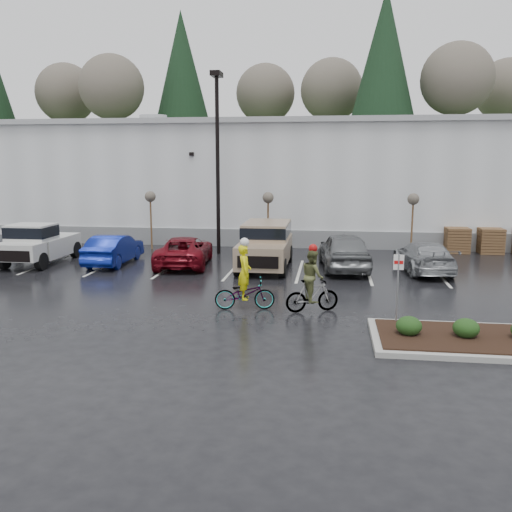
# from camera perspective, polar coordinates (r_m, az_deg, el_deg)

# --- Properties ---
(ground) EXTENTS (120.00, 120.00, 0.00)m
(ground) POSITION_cam_1_polar(r_m,az_deg,el_deg) (16.49, 1.24, -7.13)
(ground) COLOR black
(ground) RESTS_ON ground
(warehouse) EXTENTS (60.50, 15.50, 7.20)m
(warehouse) POSITION_cam_1_polar(r_m,az_deg,el_deg) (37.71, 5.16, 8.18)
(warehouse) COLOR silver
(warehouse) RESTS_ON ground
(wooded_ridge) EXTENTS (80.00, 25.00, 6.00)m
(wooded_ridge) POSITION_cam_1_polar(r_m,az_deg,el_deg) (60.71, 6.21, 8.26)
(wooded_ridge) COLOR #283F1A
(wooded_ridge) RESTS_ON ground
(lamppost) EXTENTS (0.50, 1.00, 9.22)m
(lamppost) POSITION_cam_1_polar(r_m,az_deg,el_deg) (28.26, -4.08, 11.70)
(lamppost) COLOR black
(lamppost) RESTS_ON ground
(sapling_west) EXTENTS (0.60, 0.60, 3.20)m
(sapling_west) POSITION_cam_1_polar(r_m,az_deg,el_deg) (30.36, -11.07, 5.84)
(sapling_west) COLOR #4C311E
(sapling_west) RESTS_ON ground
(sapling_mid) EXTENTS (0.60, 0.60, 3.20)m
(sapling_mid) POSITION_cam_1_polar(r_m,az_deg,el_deg) (28.92, 1.28, 5.82)
(sapling_mid) COLOR #4C311E
(sapling_mid) RESTS_ON ground
(sapling_east) EXTENTS (0.60, 0.60, 3.20)m
(sapling_east) POSITION_cam_1_polar(r_m,az_deg,el_deg) (29.04, 16.22, 5.44)
(sapling_east) COLOR #4C311E
(sapling_east) RESTS_ON ground
(pallet_stack_a) EXTENTS (1.20, 1.20, 1.35)m
(pallet_stack_a) POSITION_cam_1_polar(r_m,az_deg,el_deg) (30.69, 20.39, 1.58)
(pallet_stack_a) COLOR #4C311E
(pallet_stack_a) RESTS_ON ground
(pallet_stack_b) EXTENTS (1.20, 1.20, 1.35)m
(pallet_stack_b) POSITION_cam_1_polar(r_m,az_deg,el_deg) (31.10, 23.44, 1.48)
(pallet_stack_b) COLOR #4C311E
(pallet_stack_b) RESTS_ON ground
(shrub_a) EXTENTS (0.70, 0.70, 0.52)m
(shrub_a) POSITION_cam_1_polar(r_m,az_deg,el_deg) (15.47, 15.80, -7.09)
(shrub_a) COLOR #173713
(shrub_a) RESTS_ON curb_island
(shrub_b) EXTENTS (0.70, 0.70, 0.52)m
(shrub_b) POSITION_cam_1_polar(r_m,az_deg,el_deg) (15.76, 21.24, -7.09)
(shrub_b) COLOR #173713
(shrub_b) RESTS_ON curb_island
(fire_lane_sign) EXTENTS (0.30, 0.05, 2.20)m
(fire_lane_sign) POSITION_cam_1_polar(r_m,az_deg,el_deg) (16.35, 14.70, -2.52)
(fire_lane_sign) COLOR gray
(fire_lane_sign) RESTS_ON ground
(pickup_white) EXTENTS (2.10, 5.20, 1.96)m
(pickup_white) POSITION_cam_1_polar(r_m,az_deg,el_deg) (27.96, -21.56, 1.36)
(pickup_white) COLOR beige
(pickup_white) RESTS_ON ground
(car_blue) EXTENTS (1.55, 4.33, 1.42)m
(car_blue) POSITION_cam_1_polar(r_m,az_deg,el_deg) (26.49, -14.73, 0.70)
(car_blue) COLOR navy
(car_blue) RESTS_ON ground
(car_red) EXTENTS (2.80, 5.13, 1.36)m
(car_red) POSITION_cam_1_polar(r_m,az_deg,el_deg) (25.52, -7.54, 0.53)
(car_red) COLOR maroon
(car_red) RESTS_ON ground
(suv_tan) EXTENTS (2.20, 5.10, 2.06)m
(suv_tan) POSITION_cam_1_polar(r_m,az_deg,el_deg) (24.56, 0.98, 1.07)
(suv_tan) COLOR gray
(suv_tan) RESTS_ON ground
(car_grey) EXTENTS (2.51, 5.17, 1.70)m
(car_grey) POSITION_cam_1_polar(r_m,az_deg,el_deg) (24.70, 9.26, 0.57)
(car_grey) COLOR slate
(car_grey) RESTS_ON ground
(car_far_silver) EXTENTS (2.40, 4.85, 1.35)m
(car_far_silver) POSITION_cam_1_polar(r_m,az_deg,el_deg) (24.97, 17.25, -0.06)
(car_far_silver) COLOR #989B9F
(car_far_silver) RESTS_ON ground
(cyclist_hivis) EXTENTS (2.06, 1.02, 2.39)m
(cyclist_hivis) POSITION_cam_1_polar(r_m,az_deg,el_deg) (17.86, -1.20, -3.33)
(cyclist_hivis) COLOR #3F3F44
(cyclist_hivis) RESTS_ON ground
(cyclist_olive) EXTENTS (1.79, 1.10, 2.24)m
(cyclist_olive) POSITION_cam_1_polar(r_m,az_deg,el_deg) (17.63, 5.95, -3.28)
(cyclist_olive) COLOR #3F3F44
(cyclist_olive) RESTS_ON ground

